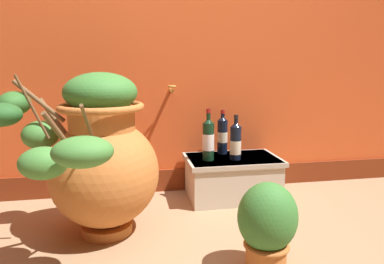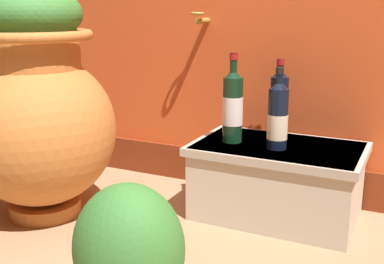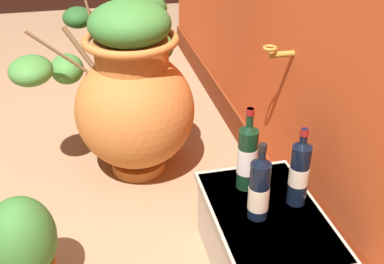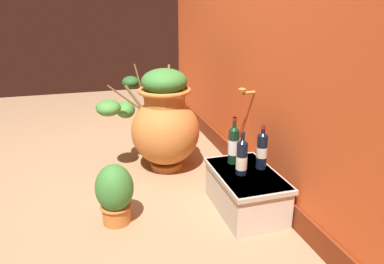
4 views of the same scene
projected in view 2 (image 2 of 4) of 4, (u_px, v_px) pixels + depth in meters
The scene contains 6 objects.
terracotta_urn at pixel (30, 107), 1.77m from camera, with size 0.81×0.83×0.86m.
stone_ledge at pixel (277, 178), 1.82m from camera, with size 0.62×0.39×0.28m.
wine_bottle_left at pixel (279, 102), 1.87m from camera, with size 0.07×0.07×0.31m.
wine_bottle_middle at pixel (278, 116), 1.72m from camera, with size 0.07×0.07×0.29m.
wine_bottle_right at pixel (233, 105), 1.80m from camera, with size 0.08×0.08×0.33m.
potted_shrub at pixel (129, 262), 1.10m from camera, with size 0.26×0.24×0.40m.
Camera 2 is at (0.87, -0.80, 0.78)m, focal length 45.06 mm.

